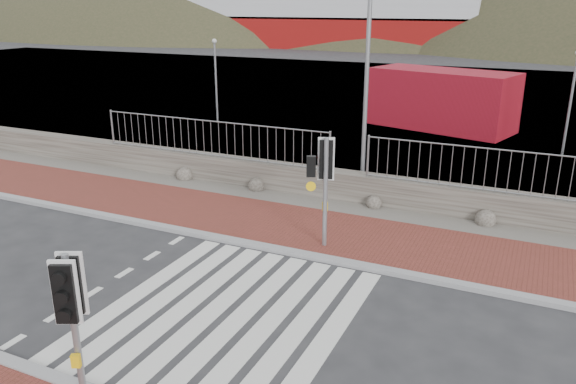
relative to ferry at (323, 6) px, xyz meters
The scene contains 15 objects.
ground 72.44m from the ferry, 70.05° to the right, with size 220.00×220.00×0.00m, color #28282B.
sidewalk_far 68.23m from the ferry, 68.75° to the right, with size 40.00×3.00×0.08m, color maroon.
kerb_far 69.63m from the ferry, 69.20° to the right, with size 40.00×0.25×0.12m, color gray.
zebra_crossing 72.43m from the ferry, 70.05° to the right, with size 4.62×5.60×0.01m.
gravel_strip 66.38m from the ferry, 68.13° to the right, with size 40.00×1.50×0.06m, color #59544C.
stone_wall 65.61m from the ferry, 67.86° to the right, with size 40.00×0.60×0.90m, color #47413B.
railing 65.66m from the ferry, 67.91° to the right, with size 18.07×0.07×1.22m.
quay 47.29m from the ferry, 58.36° to the right, with size 120.00×40.00×0.50m, color #4C4C4F.
water 25.72m from the ferry, 11.47° to the right, with size 220.00×50.00×0.05m, color #3F4C54.
ferry is the anchor object (origin of this frame).
hills_backdrop 46.83m from the ferry, 32.50° to the left, with size 254.00×90.00×100.00m.
traffic_signal_near 75.29m from the ferry, 71.26° to the right, with size 0.43×0.36×2.58m.
traffic_signal_far 69.08m from the ferry, 68.56° to the right, with size 0.69×0.43×2.81m.
streetlight 64.79m from the ferry, 67.35° to the right, with size 1.62×0.30×7.61m.
shipping_container 55.00m from the ferry, 62.62° to the right, with size 6.65×2.77×2.77m, color maroon.
Camera 1 is at (5.15, -8.31, 5.80)m, focal length 35.00 mm.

